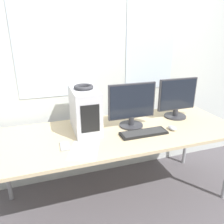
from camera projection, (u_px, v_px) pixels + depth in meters
wall_back at (101, 59)px, 2.27m from camera, size 8.00×0.07×2.70m
desk at (118, 136)px, 2.00m from camera, size 2.23×0.83×0.77m
pc_tower at (85, 110)px, 1.95m from camera, size 0.22×0.44×0.39m
headphones at (84, 87)px, 1.87m from camera, size 0.17×0.17×0.03m
monitor_main at (132, 105)px, 2.02m from camera, size 0.45×0.23×0.42m
monitor_right_near at (177, 98)px, 2.24m from camera, size 0.42×0.23×0.41m
keyboard at (144, 133)px, 1.93m from camera, size 0.42×0.14×0.02m
mouse at (172, 128)px, 2.01m from camera, size 0.07×0.10×0.04m
cell_phone at (65, 146)px, 1.72m from camera, size 0.08×0.14×0.01m
paper_sheet_left at (84, 150)px, 1.67m from camera, size 0.30×0.35×0.00m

